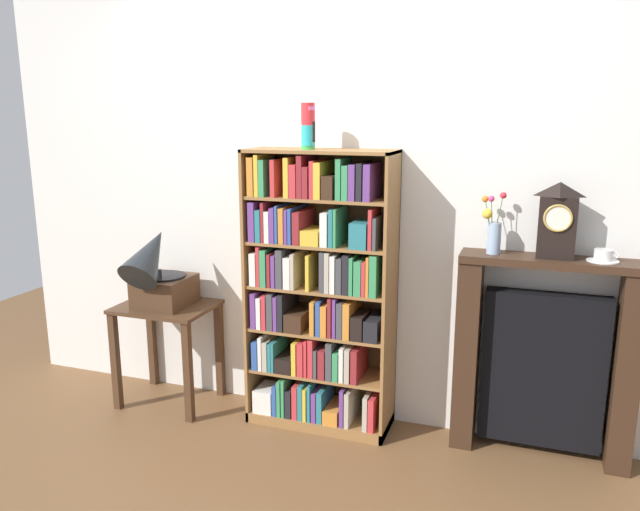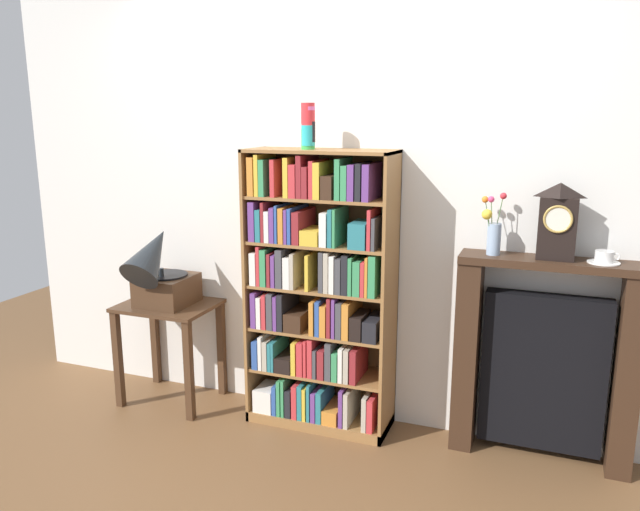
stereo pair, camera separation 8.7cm
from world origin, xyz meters
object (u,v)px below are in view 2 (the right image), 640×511
object	(u,v)px
gramophone	(159,271)
fireplace_mantel	(544,362)
teacup_with_saucer	(604,258)
mantel_clock	(558,221)
cup_stack	(308,126)
side_table_left	(169,328)
bookshelf	(317,297)
flower_vase	(493,231)

from	to	relation	value
gramophone	fireplace_mantel	size ratio (longest dim) A/B	0.51
gramophone	fireplace_mantel	bearing A→B (deg)	5.16
fireplace_mantel	teacup_with_saucer	xyz separation A→B (m)	(0.23, -0.02, 0.58)
mantel_clock	cup_stack	bearing A→B (deg)	-176.47
side_table_left	gramophone	world-z (taller)	gramophone
bookshelf	side_table_left	xyz separation A→B (m)	(-0.97, -0.05, -0.29)
gramophone	fireplace_mantel	xyz separation A→B (m)	(2.21, 0.20, -0.33)
cup_stack	flower_vase	distance (m)	1.11
mantel_clock	fireplace_mantel	bearing A→B (deg)	113.81
fireplace_mantel	mantel_clock	bearing A→B (deg)	-66.19
gramophone	teacup_with_saucer	distance (m)	2.46
side_table_left	teacup_with_saucer	xyz separation A→B (m)	(2.44, 0.11, 0.63)
mantel_clock	flower_vase	world-z (taller)	mantel_clock
side_table_left	mantel_clock	bearing A→B (deg)	2.86
side_table_left	mantel_clock	distance (m)	2.36
teacup_with_saucer	bookshelf	bearing A→B (deg)	-177.65
fireplace_mantel	flower_vase	distance (m)	0.74
bookshelf	gramophone	distance (m)	0.99
bookshelf	gramophone	world-z (taller)	bookshelf
gramophone	fireplace_mantel	distance (m)	2.24
bookshelf	teacup_with_saucer	world-z (taller)	bookshelf
mantel_clock	flower_vase	size ratio (longest dim) A/B	1.20
fireplace_mantel	mantel_clock	size ratio (longest dim) A/B	2.85
side_table_left	fireplace_mantel	size ratio (longest dim) A/B	0.59
teacup_with_saucer	fireplace_mantel	bearing A→B (deg)	175.91
side_table_left	fireplace_mantel	xyz separation A→B (m)	(2.21, 0.13, 0.05)
teacup_with_saucer	flower_vase	bearing A→B (deg)	-179.75
fireplace_mantel	flower_vase	xyz separation A→B (m)	(-0.30, -0.02, 0.67)
side_table_left	fireplace_mantel	world-z (taller)	fireplace_mantel
gramophone	flower_vase	size ratio (longest dim) A/B	1.74
fireplace_mantel	teacup_with_saucer	distance (m)	0.62
teacup_with_saucer	gramophone	bearing A→B (deg)	-175.72
gramophone	cup_stack	bearing A→B (deg)	6.18
fireplace_mantel	flower_vase	bearing A→B (deg)	-176.35
fireplace_mantel	bookshelf	bearing A→B (deg)	-176.44
cup_stack	mantel_clock	world-z (taller)	cup_stack
mantel_clock	flower_vase	distance (m)	0.31
bookshelf	fireplace_mantel	world-z (taller)	bookshelf
bookshelf	gramophone	bearing A→B (deg)	-172.84
gramophone	teacup_with_saucer	size ratio (longest dim) A/B	3.64
mantel_clock	gramophone	bearing A→B (deg)	-175.35
flower_vase	teacup_with_saucer	size ratio (longest dim) A/B	2.09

